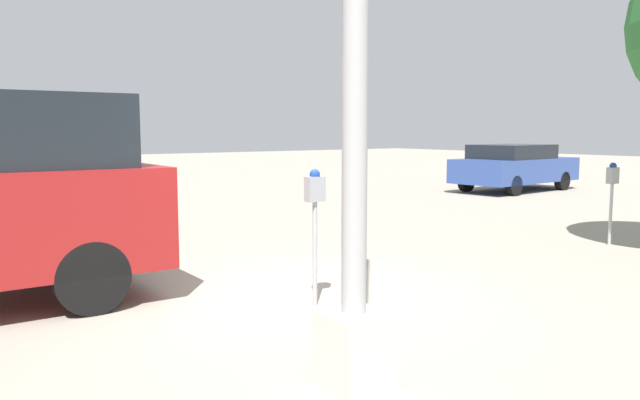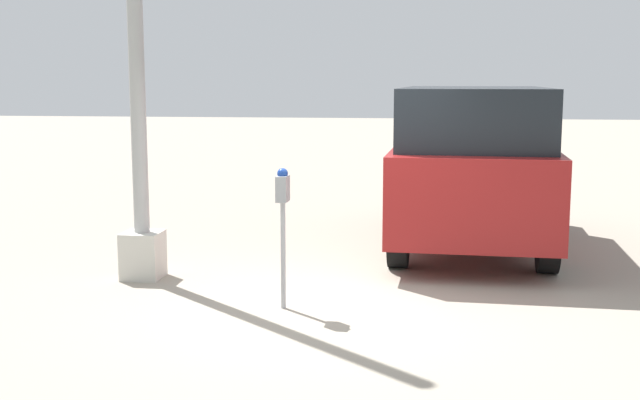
% 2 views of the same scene
% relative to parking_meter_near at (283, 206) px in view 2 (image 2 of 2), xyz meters
% --- Properties ---
extents(ground_plane, '(80.00, 80.00, 0.00)m').
position_rel_parking_meter_near_xyz_m(ground_plane, '(0.04, -0.50, -1.06)').
color(ground_plane, gray).
extents(parking_meter_near, '(0.20, 0.12, 1.44)m').
position_rel_parking_meter_near_xyz_m(parking_meter_near, '(0.00, 0.00, 0.00)').
color(parking_meter_near, '#9E9EA3').
rests_on(parking_meter_near, ground).
extents(lamp_post, '(0.44, 0.44, 6.62)m').
position_rel_parking_meter_near_xyz_m(lamp_post, '(1.02, 1.85, 1.35)').
color(lamp_post, beige).
rests_on(lamp_post, ground).
extents(parked_van, '(4.74, 2.22, 2.21)m').
position_rel_parking_meter_near_xyz_m(parked_van, '(3.34, -2.05, 0.13)').
color(parked_van, maroon).
rests_on(parked_van, ground).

